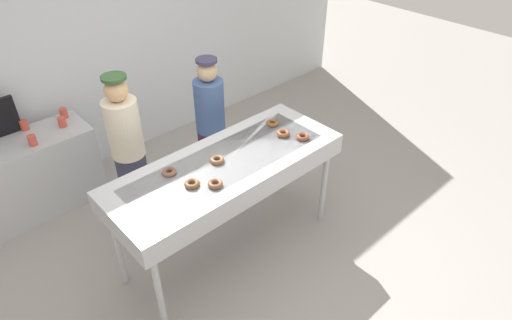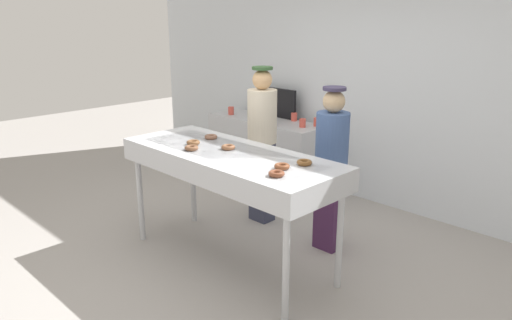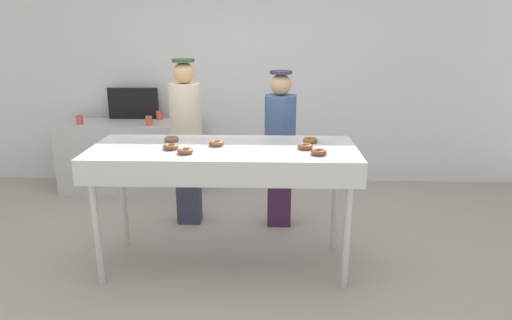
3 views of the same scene
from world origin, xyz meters
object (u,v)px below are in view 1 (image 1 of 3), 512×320
at_px(chocolate_donut_6, 192,184).
at_px(paper_cup_2, 62,122).
at_px(paper_cup_1, 32,140).
at_px(prep_counter, 13,184).
at_px(chocolate_donut_3, 272,123).
at_px(fryer_conveyor, 227,170).
at_px(chocolate_donut_0, 217,160).
at_px(worker_assistant, 211,122).
at_px(worker_baker, 128,150).
at_px(paper_cup_3, 24,125).
at_px(paper_cup_4, 64,113).
at_px(chocolate_donut_4, 283,133).
at_px(chocolate_donut_5, 169,172).
at_px(chocolate_donut_1, 215,184).
at_px(chocolate_donut_2, 303,137).

height_order(chocolate_donut_6, paper_cup_2, chocolate_donut_6).
bearing_deg(paper_cup_1, prep_counter, 151.87).
height_order(paper_cup_1, paper_cup_2, same).
height_order(chocolate_donut_3, prep_counter, chocolate_donut_3).
relative_size(fryer_conveyor, paper_cup_1, 20.07).
bearing_deg(chocolate_donut_0, worker_assistant, 56.35).
bearing_deg(paper_cup_2, worker_assistant, -40.18).
relative_size(worker_baker, paper_cup_3, 15.86).
bearing_deg(paper_cup_2, paper_cup_4, 62.29).
relative_size(prep_counter, paper_cup_3, 16.05).
bearing_deg(chocolate_donut_0, worker_baker, 115.46).
bearing_deg(prep_counter, chocolate_donut_4, -43.47).
height_order(chocolate_donut_5, paper_cup_4, chocolate_donut_5).
distance_m(fryer_conveyor, paper_cup_3, 2.29).
xyz_separation_m(chocolate_donut_0, chocolate_donut_1, (-0.21, -0.25, 0.00)).
distance_m(chocolate_donut_5, prep_counter, 2.01).
xyz_separation_m(chocolate_donut_2, paper_cup_2, (-1.45, 2.05, -0.16)).
bearing_deg(chocolate_donut_0, chocolate_donut_3, 8.91).
distance_m(chocolate_donut_1, worker_baker, 1.12).
bearing_deg(chocolate_donut_0, chocolate_donut_6, -161.25).
bearing_deg(chocolate_donut_3, paper_cup_2, 130.03).
distance_m(fryer_conveyor, chocolate_donut_1, 0.36).
height_order(worker_baker, worker_assistant, worker_baker).
bearing_deg(chocolate_donut_1, chocolate_donut_6, 137.31).
bearing_deg(chocolate_donut_3, chocolate_donut_4, -105.53).
bearing_deg(worker_assistant, chocolate_donut_5, 30.93).
relative_size(chocolate_donut_3, paper_cup_4, 1.15).
xyz_separation_m(chocolate_donut_4, paper_cup_2, (-1.36, 1.89, -0.16)).
distance_m(fryer_conveyor, worker_assistant, 0.98).
height_order(chocolate_donut_4, chocolate_donut_5, same).
distance_m(worker_baker, paper_cup_3, 1.29).
bearing_deg(paper_cup_2, fryer_conveyor, -69.22).
relative_size(fryer_conveyor, worker_baker, 1.27).
xyz_separation_m(chocolate_donut_1, worker_baker, (-0.19, 1.09, -0.14)).
xyz_separation_m(worker_baker, prep_counter, (-0.88, 0.97, -0.51)).
relative_size(chocolate_donut_1, paper_cup_3, 1.15).
height_order(chocolate_donut_4, prep_counter, chocolate_donut_4).
height_order(chocolate_donut_6, paper_cup_4, chocolate_donut_6).
xyz_separation_m(chocolate_donut_5, chocolate_donut_6, (0.05, -0.25, 0.00)).
bearing_deg(prep_counter, worker_baker, -47.74).
height_order(prep_counter, paper_cup_2, paper_cup_2).
distance_m(chocolate_donut_2, worker_assistant, 1.11).
bearing_deg(paper_cup_1, chocolate_donut_2, -46.53).
bearing_deg(paper_cup_2, paper_cup_3, 146.88).
bearing_deg(chocolate_donut_1, chocolate_donut_4, 9.94).
bearing_deg(paper_cup_2, chocolate_donut_2, -54.74).
xyz_separation_m(chocolate_donut_3, paper_cup_4, (-1.33, 1.85, -0.16)).
distance_m(paper_cup_1, paper_cup_3, 0.35).
distance_m(fryer_conveyor, paper_cup_2, 1.98).
xyz_separation_m(chocolate_donut_1, worker_assistant, (0.75, 1.06, -0.20)).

